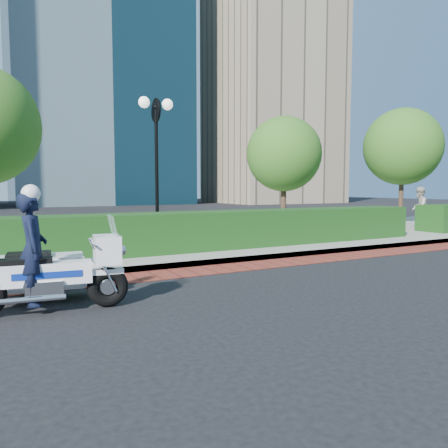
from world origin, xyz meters
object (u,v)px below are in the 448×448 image
police_motorcycle (41,266)px  pedestrian (419,208)px  tree_c (284,154)px  tree_d (403,147)px  lamppost (156,147)px

police_motorcycle → pedestrian: 15.48m
tree_c → tree_d: tree_d is taller
tree_c → police_motorcycle: size_ratio=1.89×
pedestrian → tree_d: bearing=-137.9°
tree_c → police_motorcycle: 11.50m
tree_d → police_motorcycle: (-15.70, -6.45, -2.98)m
tree_d → pedestrian: 3.27m
police_motorcycle → pedestrian: size_ratio=1.35×
lamppost → tree_d: tree_d is taller
tree_c → tree_d: bearing=0.0°
pedestrian → lamppost: bearing=-20.1°
lamppost → pedestrian: (11.03, -0.39, -1.97)m
tree_d → police_motorcycle: tree_d is taller
lamppost → pedestrian: bearing=-2.0°
police_motorcycle → pedestrian: bearing=25.3°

